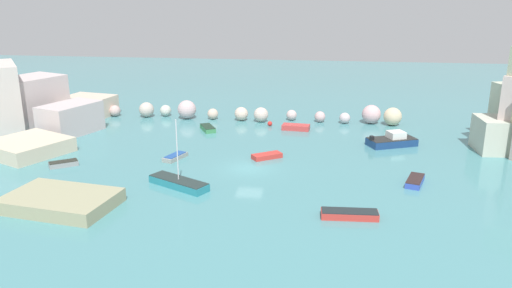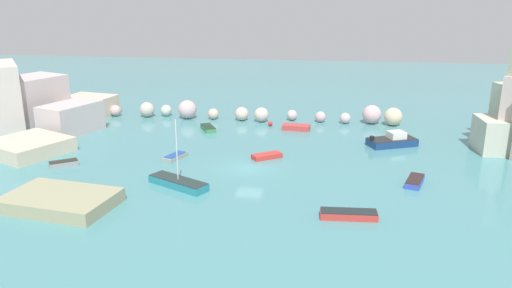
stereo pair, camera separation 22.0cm
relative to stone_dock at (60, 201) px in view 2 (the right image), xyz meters
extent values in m
plane|color=teal|center=(13.13, 10.92, -0.53)|extent=(160.00, 160.00, 0.00)
cube|color=beige|center=(-11.91, 27.32, 0.78)|extent=(7.83, 9.93, 2.61)
cube|color=beige|center=(-20.88, 25.58, 1.53)|extent=(8.69, 8.79, 4.10)
cube|color=beige|center=(-15.74, 22.68, 2.56)|extent=(7.69, 8.96, 6.17)
cube|color=beige|center=(-10.19, 12.33, 0.22)|extent=(9.12, 9.09, 1.49)
cube|color=#C1B2B2|center=(-9.59, 20.49, 1.24)|extent=(6.25, 7.78, 3.53)
cube|color=beige|center=(37.95, 19.80, 1.25)|extent=(4.40, 4.68, 3.55)
sphere|color=#C6A69F|center=(-7.89, 29.31, 0.21)|extent=(1.48, 1.48, 1.48)
sphere|color=#C0B2A6|center=(-3.52, 29.46, 0.46)|extent=(1.98, 1.98, 1.98)
sphere|color=beige|center=(-1.16, 30.32, 0.22)|extent=(1.49, 1.49, 1.49)
sphere|color=#C7AAAD|center=(2.06, 29.32, 0.69)|extent=(2.43, 2.43, 2.43)
sphere|color=beige|center=(5.51, 29.43, 0.18)|extent=(1.41, 1.41, 1.41)
sphere|color=beige|center=(9.33, 29.28, 0.35)|extent=(1.75, 1.75, 1.75)
sphere|color=beige|center=(11.96, 28.93, 0.41)|extent=(1.87, 1.87, 1.87)
sphere|color=beige|center=(15.80, 30.29, 0.15)|extent=(1.36, 1.36, 1.36)
sphere|color=#CDA8A7|center=(19.48, 29.80, 0.17)|extent=(1.39, 1.39, 1.39)
sphere|color=beige|center=(22.61, 29.53, 0.16)|extent=(1.38, 1.38, 1.38)
sphere|color=beige|center=(25.92, 29.99, 0.66)|extent=(2.37, 2.37, 2.37)
sphere|color=beige|center=(28.50, 29.37, 0.60)|extent=(2.24, 2.24, 2.24)
cube|color=#9D9A76|center=(0.00, 0.00, 0.00)|extent=(8.94, 6.51, 1.05)
sphere|color=red|center=(13.33, 26.97, -0.23)|extent=(0.59, 0.59, 0.59)
cube|color=teal|center=(7.84, 5.42, -0.21)|extent=(5.79, 4.13, 0.63)
cube|color=#23312F|center=(7.84, 5.42, 0.13)|extent=(5.68, 4.04, 0.06)
cylinder|color=silver|center=(7.84, 5.42, 2.76)|extent=(0.10, 0.10, 5.32)
cube|color=red|center=(14.44, 14.17, -0.29)|extent=(3.15, 2.70, 0.48)
cube|color=#344DB6|center=(28.04, 8.88, -0.29)|extent=(2.11, 3.35, 0.48)
cube|color=#2E1F1E|center=(28.04, 8.88, -0.01)|extent=(2.07, 3.28, 0.06)
cube|color=gray|center=(5.37, 12.68, -0.32)|extent=(2.04, 3.12, 0.41)
cube|color=#234C93|center=(5.37, 12.68, -0.08)|extent=(1.73, 2.65, 0.08)
cube|color=navy|center=(27.38, 20.41, -0.14)|extent=(5.67, 4.23, 0.77)
cube|color=#252524|center=(27.38, 20.41, 0.27)|extent=(5.56, 4.15, 0.06)
cube|color=silver|center=(27.82, 20.61, 0.63)|extent=(2.19, 2.11, 0.78)
cube|color=black|center=(25.15, 19.42, 0.49)|extent=(0.51, 0.55, 0.50)
cube|color=gray|center=(-4.61, 9.09, -0.30)|extent=(2.72, 2.37, 0.46)
cube|color=#272921|center=(-4.61, 9.09, -0.03)|extent=(2.67, 2.33, 0.06)
cube|color=#C43D3B|center=(16.65, 25.58, -0.21)|extent=(3.41, 1.85, 0.63)
cube|color=#3B844F|center=(6.14, 23.77, -0.28)|extent=(2.49, 3.23, 0.50)
cube|color=#1B3123|center=(6.14, 23.77, 0.00)|extent=(2.44, 3.17, 0.06)
cube|color=red|center=(22.11, 1.06, -0.26)|extent=(4.24, 1.46, 0.53)
cube|color=#1E2629|center=(22.11, 1.06, 0.03)|extent=(4.16, 1.43, 0.06)
camera|label=1|loc=(19.90, -33.78, 15.50)|focal=35.47mm
camera|label=2|loc=(20.12, -33.75, 15.50)|focal=35.47mm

